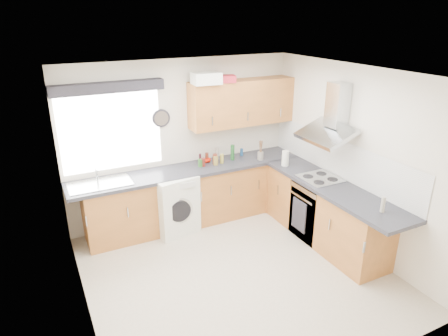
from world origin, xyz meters
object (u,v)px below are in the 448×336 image
extractor_hood (332,119)px  oven (317,209)px  upper_cabinets (242,103)px  washing_machine (173,203)px

extractor_hood → oven: bearing=180.0°
oven → extractor_hood: 1.35m
extractor_hood → upper_cabinets: 1.48m
oven → extractor_hood: extractor_hood is taller
oven → washing_machine: (-1.83, 1.10, 0.02)m
oven → upper_cabinets: upper_cabinets is taller
upper_cabinets → washing_machine: size_ratio=1.89×
extractor_hood → washing_machine: extractor_hood is taller
upper_cabinets → washing_machine: upper_cabinets is taller
washing_machine → extractor_hood: bearing=-39.3°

